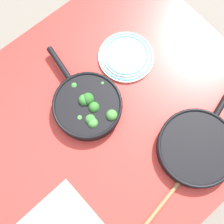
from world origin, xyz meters
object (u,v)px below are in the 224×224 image
object	(u,v)px
dinner_plate_stack	(126,56)
skillet_eggs	(197,147)
skillet_broccoli	(88,105)
wooden_spoon	(177,185)

from	to	relation	value
dinner_plate_stack	skillet_eggs	bearing A→B (deg)	-96.61
skillet_broccoli	wooden_spoon	world-z (taller)	skillet_broccoli
skillet_broccoli	skillet_eggs	xyz separation A→B (m)	(0.20, -0.38, -0.01)
wooden_spoon	dinner_plate_stack	distance (m)	0.54
skillet_eggs	skillet_broccoli	bearing A→B (deg)	101.85
skillet_broccoli	dinner_plate_stack	size ratio (longest dim) A/B	1.86
wooden_spoon	skillet_broccoli	bearing A→B (deg)	89.01
dinner_plate_stack	wooden_spoon	bearing A→B (deg)	-111.64
skillet_broccoli	wooden_spoon	bearing A→B (deg)	-165.43
dinner_plate_stack	skillet_broccoli	bearing A→B (deg)	-165.60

